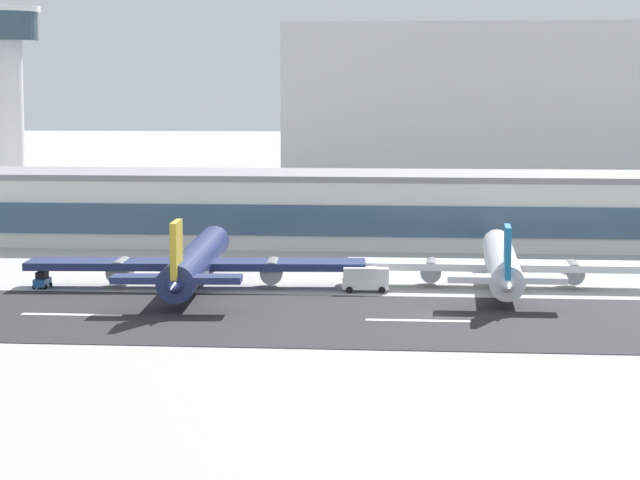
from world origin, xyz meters
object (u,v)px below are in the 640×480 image
object	(u,v)px
airliner_gold_tail_gate_0	(195,263)
service_baggage_tug_0	(42,280)
control_tower	(6,84)
airliner_blue_tail_gate_1	(502,264)
distant_hotel_block	(545,111)
terminal_building	(365,208)
service_box_truck_1	(366,278)

from	to	relation	value
airliner_gold_tail_gate_0	service_baggage_tug_0	bearing A→B (deg)	89.75
control_tower	airliner_gold_tail_gate_0	distance (m)	108.79
control_tower	airliner_blue_tail_gate_1	distance (m)	131.20
distant_hotel_block	terminal_building	bearing A→B (deg)	-110.62
airliner_gold_tail_gate_0	airliner_blue_tail_gate_1	distance (m)	40.75
control_tower	terminal_building	bearing A→B (deg)	-25.53
airliner_gold_tail_gate_0	service_baggage_tug_0	size ratio (longest dim) A/B	16.23
airliner_gold_tail_gate_0	service_box_truck_1	xyz separation A→B (m)	(22.66, -0.84, -1.68)
airliner_gold_tail_gate_0	service_box_truck_1	size ratio (longest dim) A/B	8.42
control_tower	service_baggage_tug_0	distance (m)	101.74
terminal_building	control_tower	xyz separation A→B (m)	(-75.08, 35.86, 21.28)
service_baggage_tug_0	service_box_truck_1	world-z (taller)	service_box_truck_1
distant_hotel_block	service_box_truck_1	distance (m)	158.70
airliner_blue_tail_gate_1	service_baggage_tug_0	bearing A→B (deg)	95.96
terminal_building	service_baggage_tug_0	distance (m)	68.41
distant_hotel_block	service_box_truck_1	xyz separation A→B (m)	(-33.48, -153.91, -19.38)
control_tower	airliner_blue_tail_gate_1	world-z (taller)	control_tower
terminal_building	service_box_truck_1	xyz separation A→B (m)	(3.72, -55.04, -4.34)
terminal_building	distant_hotel_block	bearing A→B (deg)	69.38
terminal_building	airliner_gold_tail_gate_0	xyz separation A→B (m)	(-18.94, -54.21, -2.66)
terminal_building	control_tower	size ratio (longest dim) A/B	3.60
airliner_blue_tail_gate_1	distant_hotel_block	bearing A→B (deg)	-5.83
distant_hotel_block	airliner_gold_tail_gate_0	world-z (taller)	distant_hotel_block
terminal_building	service_baggage_tug_0	xyz separation A→B (m)	(-39.38, -55.70, -5.08)
service_box_truck_1	service_baggage_tug_0	bearing A→B (deg)	175.68
terminal_building	control_tower	distance (m)	85.88
terminal_building	distant_hotel_block	xyz separation A→B (m)	(37.20, 98.87, 15.04)
service_box_truck_1	distant_hotel_block	bearing A→B (deg)	72.53
control_tower	distant_hotel_block	xyz separation A→B (m)	(112.28, 63.01, -6.24)
airliner_blue_tail_gate_1	service_baggage_tug_0	distance (m)	61.27
control_tower	service_box_truck_1	bearing A→B (deg)	-49.08
airliner_gold_tail_gate_0	service_box_truck_1	world-z (taller)	airliner_gold_tail_gate_0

